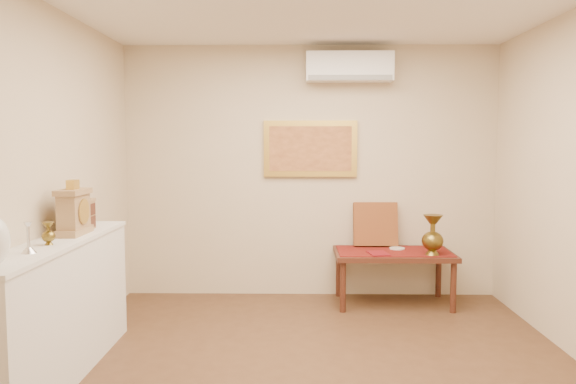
{
  "coord_description": "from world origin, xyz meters",
  "views": [
    {
      "loc": [
        -0.13,
        -3.82,
        1.66
      ],
      "look_at": [
        -0.22,
        1.15,
        1.23
      ],
      "focal_mm": 35.0,
      "sensor_mm": 36.0,
      "label": 1
    }
  ],
  "objects_px": {
    "brass_urn_tall": "(433,231)",
    "wooden_chest": "(82,214)",
    "mantel_clock": "(74,211)",
    "low_table": "(393,258)",
    "display_ledge": "(57,310)"
  },
  "relations": [
    {
      "from": "display_ledge",
      "to": "mantel_clock",
      "type": "xyz_separation_m",
      "value": [
        0.03,
        0.29,
        0.66
      ]
    },
    {
      "from": "mantel_clock",
      "to": "low_table",
      "type": "bearing_deg",
      "value": 31.04
    },
    {
      "from": "display_ledge",
      "to": "mantel_clock",
      "type": "distance_m",
      "value": 0.72
    },
    {
      "from": "display_ledge",
      "to": "low_table",
      "type": "bearing_deg",
      "value": 35.1
    },
    {
      "from": "wooden_chest",
      "to": "display_ledge",
      "type": "bearing_deg",
      "value": -89.24
    },
    {
      "from": "brass_urn_tall",
      "to": "wooden_chest",
      "type": "relative_size",
      "value": 1.98
    },
    {
      "from": "brass_urn_tall",
      "to": "low_table",
      "type": "distance_m",
      "value": 0.51
    },
    {
      "from": "brass_urn_tall",
      "to": "wooden_chest",
      "type": "height_order",
      "value": "wooden_chest"
    },
    {
      "from": "display_ledge",
      "to": "wooden_chest",
      "type": "xyz_separation_m",
      "value": [
        -0.01,
        0.52,
        0.61
      ]
    },
    {
      "from": "mantel_clock",
      "to": "low_table",
      "type": "xyz_separation_m",
      "value": [
        2.65,
        1.59,
        -0.67
      ]
    },
    {
      "from": "brass_urn_tall",
      "to": "wooden_chest",
      "type": "distance_m",
      "value": 3.26
    },
    {
      "from": "wooden_chest",
      "to": "low_table",
      "type": "height_order",
      "value": "wooden_chest"
    },
    {
      "from": "low_table",
      "to": "mantel_clock",
      "type": "bearing_deg",
      "value": -148.96
    },
    {
      "from": "brass_urn_tall",
      "to": "display_ledge",
      "type": "relative_size",
      "value": 0.24
    },
    {
      "from": "wooden_chest",
      "to": "low_table",
      "type": "bearing_deg",
      "value": 26.85
    }
  ]
}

